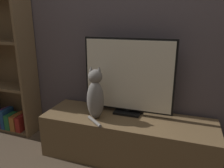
# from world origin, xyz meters

# --- Properties ---
(wall_back) EXTENTS (4.80, 0.05, 2.60)m
(wall_back) POSITION_xyz_m (0.00, 1.22, 1.30)
(wall_back) COLOR #564C51
(wall_back) RESTS_ON ground_plane
(tv_stand) EXTENTS (1.58, 0.49, 0.41)m
(tv_stand) POSITION_xyz_m (0.00, 0.93, 0.21)
(tv_stand) COLOR brown
(tv_stand) RESTS_ON ground_plane
(tv) EXTENTS (0.85, 0.15, 0.72)m
(tv) POSITION_xyz_m (-0.03, 1.04, 0.77)
(tv) COLOR black
(tv) RESTS_ON tv_stand
(cat) EXTENTS (0.21, 0.28, 0.48)m
(cat) POSITION_xyz_m (-0.28, 0.85, 0.63)
(cat) COLOR gray
(cat) RESTS_ON tv_stand
(bookshelf) EXTENTS (0.63, 0.28, 1.58)m
(bookshelf) POSITION_xyz_m (-1.46, 1.09, 0.68)
(bookshelf) COLOR brown
(bookshelf) RESTS_ON ground_plane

